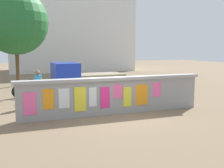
{
  "coord_description": "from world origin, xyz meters",
  "views": [
    {
      "loc": [
        -3.8,
        -9.89,
        2.64
      ],
      "look_at": [
        0.29,
        1.03,
        1.05
      ],
      "focal_mm": 43.79,
      "sensor_mm": 36.0,
      "label": 1
    }
  ],
  "objects_px": {
    "bicycle_near": "(137,86)",
    "tree_roadside": "(15,22)",
    "auto_rickshaw_truck": "(85,81)",
    "bicycle_far": "(29,90)",
    "motorcycle": "(153,89)",
    "person_walking": "(38,84)"
  },
  "relations": [
    {
      "from": "bicycle_near",
      "to": "tree_roadside",
      "type": "relative_size",
      "value": 0.26
    },
    {
      "from": "bicycle_near",
      "to": "auto_rickshaw_truck",
      "type": "bearing_deg",
      "value": -168.57
    },
    {
      "from": "bicycle_far",
      "to": "bicycle_near",
      "type": "bearing_deg",
      "value": -6.03
    },
    {
      "from": "motorcycle",
      "to": "person_walking",
      "type": "height_order",
      "value": "person_walking"
    },
    {
      "from": "auto_rickshaw_truck",
      "to": "person_walking",
      "type": "distance_m",
      "value": 2.66
    },
    {
      "from": "tree_roadside",
      "to": "bicycle_near",
      "type": "bearing_deg",
      "value": -39.34
    },
    {
      "from": "motorcycle",
      "to": "bicycle_far",
      "type": "bearing_deg",
      "value": 156.9
    },
    {
      "from": "bicycle_far",
      "to": "tree_roadside",
      "type": "distance_m",
      "value": 6.03
    },
    {
      "from": "motorcycle",
      "to": "bicycle_far",
      "type": "distance_m",
      "value": 6.53
    },
    {
      "from": "auto_rickshaw_truck",
      "to": "bicycle_near",
      "type": "bearing_deg",
      "value": 11.43
    },
    {
      "from": "auto_rickshaw_truck",
      "to": "motorcycle",
      "type": "relative_size",
      "value": 1.93
    },
    {
      "from": "bicycle_near",
      "to": "person_walking",
      "type": "bearing_deg",
      "value": -163.01
    },
    {
      "from": "person_walking",
      "to": "auto_rickshaw_truck",
      "type": "bearing_deg",
      "value": 24.06
    },
    {
      "from": "auto_rickshaw_truck",
      "to": "motorcycle",
      "type": "height_order",
      "value": "auto_rickshaw_truck"
    },
    {
      "from": "bicycle_near",
      "to": "tree_roadside",
      "type": "bearing_deg",
      "value": 140.66
    },
    {
      "from": "auto_rickshaw_truck",
      "to": "motorcycle",
      "type": "distance_m",
      "value": 3.57
    },
    {
      "from": "motorcycle",
      "to": "tree_roadside",
      "type": "distance_m",
      "value": 10.32
    },
    {
      "from": "motorcycle",
      "to": "bicycle_near",
      "type": "bearing_deg",
      "value": 90.21
    },
    {
      "from": "person_walking",
      "to": "tree_roadside",
      "type": "bearing_deg",
      "value": 95.33
    },
    {
      "from": "bicycle_far",
      "to": "person_walking",
      "type": "distance_m",
      "value": 2.48
    },
    {
      "from": "motorcycle",
      "to": "tree_roadside",
      "type": "height_order",
      "value": "tree_roadside"
    },
    {
      "from": "motorcycle",
      "to": "bicycle_near",
      "type": "height_order",
      "value": "bicycle_near"
    }
  ]
}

